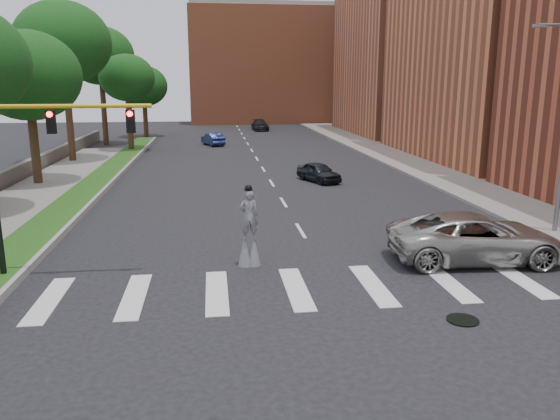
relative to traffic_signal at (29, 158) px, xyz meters
name	(u,v)px	position (x,y,z in m)	size (l,w,h in m)	color
ground_plane	(342,299)	(9.78, -3.00, -4.15)	(160.00, 160.00, 0.00)	black
grass_median	(93,185)	(-1.72, 17.00, -4.03)	(2.00, 60.00, 0.25)	#1E4915
median_curb	(110,185)	(-0.67, 17.00, -4.01)	(0.20, 60.00, 0.28)	gray
sidewalk_right	(424,167)	(22.28, 22.00, -4.06)	(5.00, 90.00, 0.18)	slate
stone_wall	(13,175)	(-7.22, 19.00, -3.60)	(0.50, 56.00, 1.10)	#58534C
manhole	(463,320)	(12.78, -5.00, -4.13)	(0.90, 0.90, 0.04)	black
building_mid	(518,16)	(31.78, 27.00, 7.85)	(16.00, 22.00, 24.00)	#C5643E
building_far	(414,54)	(31.78, 51.00, 5.85)	(16.00, 22.00, 20.00)	#BC6545
building_backdrop	(269,67)	(15.78, 75.00, 4.85)	(26.00, 14.00, 18.00)	#C5643E
traffic_signal	(29,158)	(0.00, 0.00, 0.00)	(5.30, 0.23, 6.20)	black
stilt_performer	(249,233)	(7.14, 0.50, -2.93)	(0.84, 0.53, 3.02)	#372316
suv_crossing	(476,238)	(15.60, 0.00, -3.25)	(2.97, 6.45, 1.79)	#A5A29B
car_near	(319,172)	(12.99, 17.22, -3.51)	(1.52, 3.78, 1.29)	black
car_mid	(213,139)	(6.01, 39.95, -3.49)	(1.39, 3.98, 1.31)	navy
car_far	(260,125)	(12.61, 57.53, -3.43)	(2.02, 4.97, 1.44)	black
tree_3	(27,76)	(-5.38, 18.12, 2.77)	(6.55, 6.55, 9.73)	#372316
tree_4	(63,43)	(-5.67, 28.60, 5.45)	(7.62, 7.62, 12.88)	#372316
tree_5	(100,56)	(-5.28, 41.55, 5.01)	(6.98, 6.98, 12.17)	#372316
tree_6	(127,78)	(-1.85, 35.59, 2.74)	(5.17, 5.17, 9.15)	#372316
tree_7	(144,86)	(-2.04, 50.14, 1.91)	(5.68, 5.68, 8.51)	#372316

